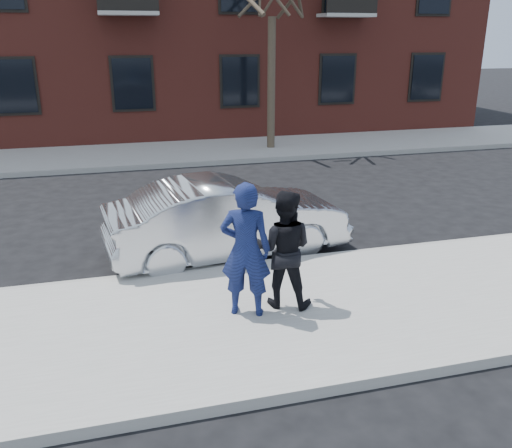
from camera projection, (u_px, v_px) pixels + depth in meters
name	position (u px, v px, depth m)	size (l,w,h in m)	color
ground	(186.00, 325.00, 7.53)	(100.00, 100.00, 0.00)	black
near_sidewalk	(188.00, 329.00, 7.28)	(50.00, 3.50, 0.15)	#989590
near_curb	(172.00, 275.00, 8.92)	(50.00, 0.10, 0.15)	#999691
far_sidewalk	(137.00, 155.00, 17.75)	(50.00, 3.50, 0.15)	#989590
far_curb	(141.00, 167.00, 16.11)	(50.00, 0.10, 0.15)	#999691
silver_sedan	(228.00, 218.00, 9.66)	(1.50, 4.31, 1.42)	#B7BABF
man_hoodie	(246.00, 250.00, 7.25)	(0.80, 0.67, 1.88)	navy
man_peacoat	(284.00, 249.00, 7.52)	(1.02, 0.93, 1.69)	black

